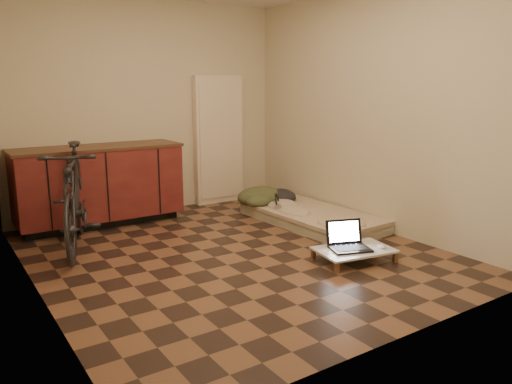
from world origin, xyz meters
TOP-DOWN VIEW (x-y plane):
  - room_shell at (0.00, 0.00)m, footprint 3.50×4.00m
  - cabinets at (-0.75, 1.70)m, footprint 1.84×0.62m
  - appliance_panel at (0.95, 1.94)m, footprint 0.70×0.10m
  - bicycle at (-1.20, 0.99)m, footprint 1.07×1.83m
  - futon at (1.30, 0.40)m, footprint 0.91×1.78m
  - clothing_pile at (1.16, 1.12)m, footprint 0.67×0.56m
  - headphones at (1.03, 0.71)m, footprint 0.34×0.34m
  - lap_desk at (0.80, -0.80)m, footprint 0.75×0.55m
  - laptop at (0.77, -0.75)m, footprint 0.43×0.41m
  - mouse at (1.02, -0.92)m, footprint 0.07×0.11m

SIDE VIEW (x-z plane):
  - futon at x=1.30m, z-range 0.00..0.15m
  - lap_desk at x=0.80m, z-range 0.04..0.16m
  - mouse at x=1.02m, z-range 0.11..0.15m
  - laptop at x=0.77m, z-range 0.05..0.28m
  - headphones at x=1.03m, z-range 0.15..0.32m
  - clothing_pile at x=1.16m, z-range 0.15..0.41m
  - cabinets at x=-0.75m, z-range 0.01..0.92m
  - bicycle at x=-1.20m, z-range 0.00..1.13m
  - appliance_panel at x=0.95m, z-range 0.00..1.70m
  - room_shell at x=0.00m, z-range 0.00..2.60m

